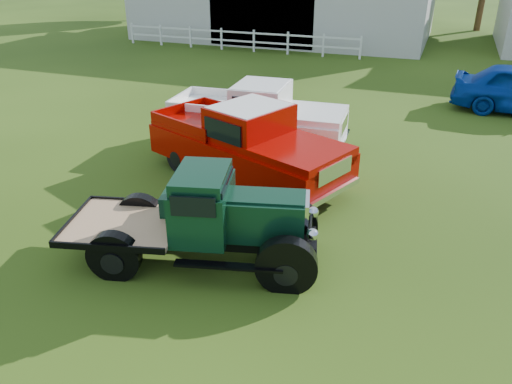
% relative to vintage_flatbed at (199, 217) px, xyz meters
% --- Properties ---
extents(ground, '(120.00, 120.00, 0.00)m').
position_rel_vintage_flatbed_xyz_m(ground, '(0.50, -0.08, -0.93)').
color(ground, '#1F350B').
extents(fence_rail, '(14.20, 0.16, 1.20)m').
position_rel_vintage_flatbed_xyz_m(fence_rail, '(-7.50, 19.92, -0.33)').
color(fence_rail, white).
rests_on(fence_rail, ground).
extents(vintage_flatbed, '(5.00, 2.95, 1.86)m').
position_rel_vintage_flatbed_xyz_m(vintage_flatbed, '(0.00, 0.00, 0.00)').
color(vintage_flatbed, black).
rests_on(vintage_flatbed, ground).
extents(red_pickup, '(5.88, 4.02, 2.00)m').
position_rel_vintage_flatbed_xyz_m(red_pickup, '(-0.52, 3.73, 0.07)').
color(red_pickup, '#9B0701').
rests_on(red_pickup, ground).
extents(white_pickup, '(5.29, 2.31, 1.90)m').
position_rel_vintage_flatbed_xyz_m(white_pickup, '(-1.03, 5.88, 0.02)').
color(white_pickup, white).
rests_on(white_pickup, ground).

